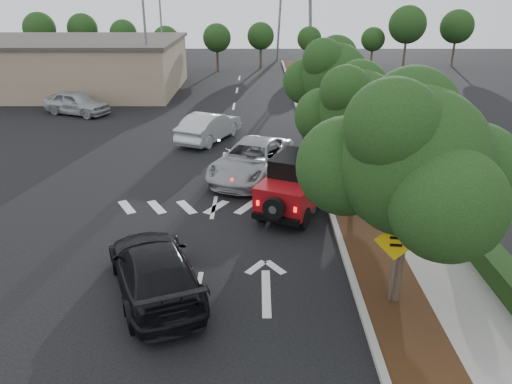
{
  "coord_description": "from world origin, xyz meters",
  "views": [
    {
      "loc": [
        1.74,
        -12.19,
        8.23
      ],
      "look_at": [
        1.7,
        3.0,
        1.91
      ],
      "focal_mm": 35.0,
      "sensor_mm": 36.0,
      "label": 1
    }
  ],
  "objects_px": {
    "black_suv_oncoming": "(154,270)",
    "speed_hump_sign": "(395,251)",
    "red_jeep": "(297,183)",
    "silver_suv_ahead": "(252,160)"
  },
  "relations": [
    {
      "from": "red_jeep",
      "to": "silver_suv_ahead",
      "type": "xyz_separation_m",
      "value": [
        -1.79,
        3.63,
        -0.29
      ]
    },
    {
      "from": "silver_suv_ahead",
      "to": "black_suv_oncoming",
      "type": "height_order",
      "value": "silver_suv_ahead"
    },
    {
      "from": "silver_suv_ahead",
      "to": "speed_hump_sign",
      "type": "xyz_separation_m",
      "value": [
        3.9,
        -10.07,
        0.88
      ]
    },
    {
      "from": "red_jeep",
      "to": "black_suv_oncoming",
      "type": "bearing_deg",
      "value": -103.41
    },
    {
      "from": "black_suv_oncoming",
      "to": "speed_hump_sign",
      "type": "relative_size",
      "value": 2.14
    },
    {
      "from": "red_jeep",
      "to": "black_suv_oncoming",
      "type": "height_order",
      "value": "red_jeep"
    },
    {
      "from": "red_jeep",
      "to": "speed_hump_sign",
      "type": "bearing_deg",
      "value": -47.82
    },
    {
      "from": "red_jeep",
      "to": "speed_hump_sign",
      "type": "relative_size",
      "value": 1.82
    },
    {
      "from": "silver_suv_ahead",
      "to": "black_suv_oncoming",
      "type": "xyz_separation_m",
      "value": [
        -2.68,
        -9.47,
        -0.06
      ]
    },
    {
      "from": "silver_suv_ahead",
      "to": "black_suv_oncoming",
      "type": "bearing_deg",
      "value": -86.52
    }
  ]
}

